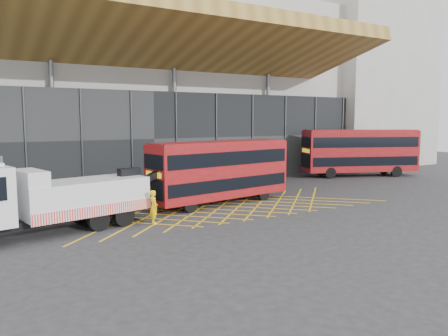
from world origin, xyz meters
TOP-DOWN VIEW (x-y plane):
  - ground_plane at (0.00, 0.00)m, footprint 120.00×120.00m
  - road_markings at (2.40, 0.00)m, footprint 21.56×7.16m
  - construction_building at (1.92, 18.40)m, footprint 55.00×23.97m
  - east_building at (32.00, 16.00)m, footprint 15.00×12.00m
  - recovery_truck at (-8.47, -0.86)m, footprint 11.24×4.58m
  - bus_towed at (2.79, 1.58)m, footprint 10.55×3.93m
  - bus_second at (21.89, 6.76)m, footprint 11.52×6.47m
  - worker at (-3.22, -1.50)m, footprint 0.51×0.71m

SIDE VIEW (x-z plane):
  - ground_plane at x=0.00m, z-range 0.00..0.00m
  - road_markings at x=2.40m, z-range 0.00..0.01m
  - worker at x=-3.22m, z-range 0.00..1.84m
  - recovery_truck at x=-8.47m, z-range -0.15..3.76m
  - bus_towed at x=2.79m, z-range 0.23..4.43m
  - bus_second at x=21.89m, z-range 0.26..4.88m
  - construction_building at x=1.92m, z-range -0.02..17.98m
  - east_building at x=32.00m, z-range 0.00..20.00m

